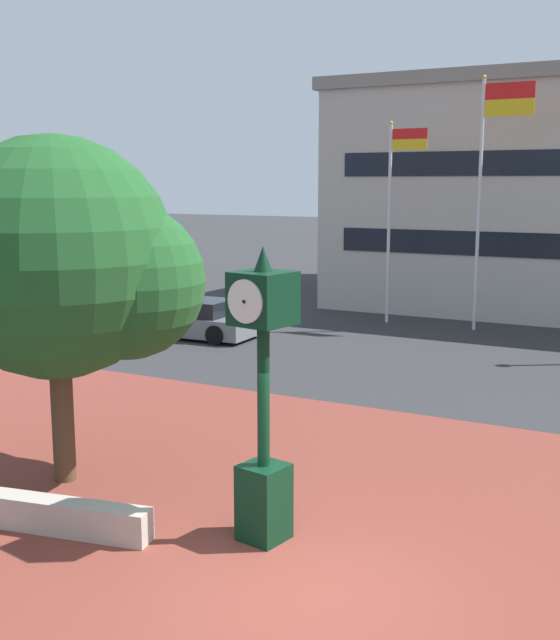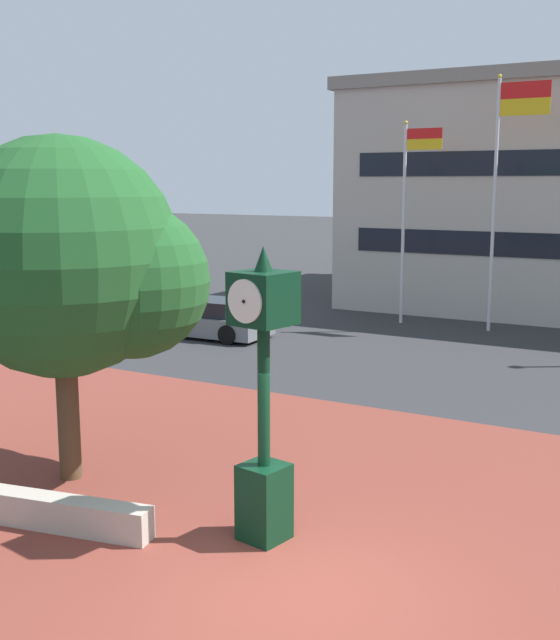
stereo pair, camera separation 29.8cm
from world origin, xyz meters
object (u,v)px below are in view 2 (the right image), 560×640
(plaza_tree, at_px, (76,263))
(flagpole_secondary, at_px, (502,179))
(flagpole_primary, at_px, (407,208))
(car_street_near, at_px, (210,320))
(street_clock, at_px, (264,398))

(plaza_tree, relative_size, flagpole_secondary, 0.68)
(plaza_tree, distance_m, flagpole_primary, 17.53)
(car_street_near, bearing_deg, street_clock, -144.80)
(flagpole_secondary, bearing_deg, street_clock, -85.63)
(street_clock, relative_size, car_street_near, 1.03)
(car_street_near, bearing_deg, plaza_tree, -157.43)
(car_street_near, height_order, flagpole_secondary, flagpole_secondary)
(plaza_tree, height_order, car_street_near, plaza_tree)
(street_clock, distance_m, car_street_near, 15.61)
(street_clock, bearing_deg, plaza_tree, -177.59)
(street_clock, height_order, car_street_near, street_clock)
(car_street_near, xyz_separation_m, flagpole_secondary, (8.08, 5.73, 4.68))
(flagpole_primary, height_order, flagpole_secondary, flagpole_secondary)
(plaza_tree, bearing_deg, car_street_near, 114.91)
(flagpole_primary, bearing_deg, car_street_near, -129.50)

